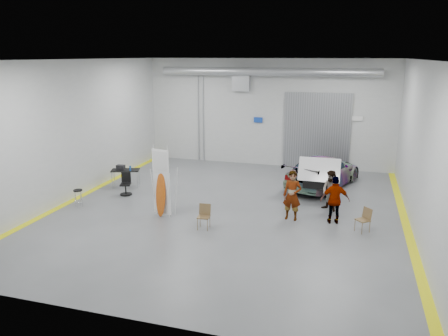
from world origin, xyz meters
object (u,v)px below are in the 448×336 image
(folding_chair_far, at_px, (362,225))
(shop_stool, at_px, (78,198))
(work_table, at_px, (124,170))
(surfboard_display, at_px, (162,188))
(folding_chair_near, at_px, (204,221))
(sedan_car, at_px, (323,171))
(person_b, at_px, (331,191))
(person_a, at_px, (292,195))
(person_c, at_px, (335,200))
(office_chair, at_px, (126,185))

(folding_chair_far, relative_size, shop_stool, 1.18)
(work_table, bearing_deg, shop_stool, -96.60)
(surfboard_display, distance_m, folding_chair_near, 2.27)
(shop_stool, bearing_deg, work_table, 83.40)
(sedan_car, distance_m, surfboard_display, 8.25)
(sedan_car, bearing_deg, shop_stool, 51.97)
(person_b, height_order, shop_stool, person_b)
(folding_chair_near, bearing_deg, person_b, 32.92)
(person_a, height_order, shop_stool, person_a)
(person_c, distance_m, surfboard_display, 6.60)
(person_a, relative_size, folding_chair_far, 2.20)
(person_b, height_order, person_c, person_c)
(person_c, bearing_deg, person_a, -8.01)
(sedan_car, bearing_deg, person_b, 119.50)
(person_a, relative_size, folding_chair_near, 2.14)
(person_a, distance_m, folding_chair_near, 3.54)
(sedan_car, xyz_separation_m, folding_chair_near, (-3.75, -6.69, -0.47))
(work_table, relative_size, office_chair, 1.44)
(person_a, xyz_separation_m, shop_stool, (-8.74, -1.11, -0.60))
(person_a, distance_m, work_table, 8.63)
(person_a, distance_m, person_c, 1.59)
(office_chair, bearing_deg, sedan_car, 7.52)
(person_a, relative_size, surfboard_display, 0.68)
(shop_stool, distance_m, office_chair, 2.34)
(person_b, xyz_separation_m, work_table, (-9.74, 0.69, -0.01))
(folding_chair_near, bearing_deg, office_chair, 144.73)
(folding_chair_near, height_order, folding_chair_far, folding_chair_near)
(sedan_car, height_order, folding_chair_near, sedan_car)
(folding_chair_near, bearing_deg, sedan_car, 56.37)
(sedan_car, bearing_deg, folding_chair_near, 80.82)
(surfboard_display, relative_size, folding_chair_near, 3.15)
(person_b, relative_size, folding_chair_far, 1.91)
(person_b, xyz_separation_m, office_chair, (-9.02, -0.47, -0.40))
(shop_stool, bearing_deg, person_c, 6.52)
(person_c, xyz_separation_m, surfboard_display, (-6.49, -1.18, 0.24))
(person_c, bearing_deg, surfboard_display, -0.40)
(person_b, relative_size, office_chair, 1.66)
(sedan_car, distance_m, folding_chair_far, 5.65)
(sedan_car, relative_size, folding_chair_near, 5.72)
(folding_chair_near, bearing_deg, surfboard_display, 154.62)
(person_a, height_order, person_b, person_a)
(folding_chair_near, bearing_deg, work_table, 139.45)
(surfboard_display, xyz_separation_m, shop_stool, (-3.84, 0.00, -0.78))
(sedan_car, relative_size, person_b, 3.07)
(folding_chair_far, bearing_deg, surfboard_display, -128.09)
(work_table, bearing_deg, folding_chair_far, -13.39)
(sedan_car, height_order, surfboard_display, surfboard_display)
(person_b, height_order, office_chair, person_b)
(person_c, height_order, work_table, person_c)
(person_a, xyz_separation_m, person_b, (1.38, 1.43, -0.13))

